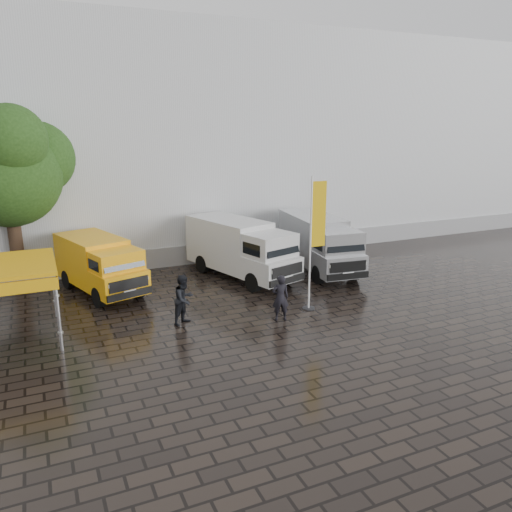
{
  "coord_description": "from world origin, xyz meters",
  "views": [
    {
      "loc": [
        -9.05,
        -16.16,
        7.02
      ],
      "look_at": [
        -0.86,
        2.2,
        1.69
      ],
      "focal_mm": 35.0,
      "sensor_mm": 36.0,
      "label": 1
    }
  ],
  "objects_px": {
    "person_tent": "(184,299)",
    "person_front": "(280,298)",
    "van_yellow": "(100,266)",
    "van_white": "(241,250)",
    "wheelie_bin": "(342,240)",
    "van_silver": "(319,245)",
    "flagpole": "(315,236)"
  },
  "relations": [
    {
      "from": "van_white",
      "to": "person_front",
      "type": "bearing_deg",
      "value": -113.71
    },
    {
      "from": "van_white",
      "to": "person_tent",
      "type": "xyz_separation_m",
      "value": [
        -4.01,
        -4.34,
        -0.42
      ]
    },
    {
      "from": "flagpole",
      "to": "wheelie_bin",
      "type": "distance_m",
      "value": 10.29
    },
    {
      "from": "van_white",
      "to": "flagpole",
      "type": "height_order",
      "value": "flagpole"
    },
    {
      "from": "person_front",
      "to": "wheelie_bin",
      "type": "bearing_deg",
      "value": -119.57
    },
    {
      "from": "van_white",
      "to": "person_tent",
      "type": "distance_m",
      "value": 5.93
    },
    {
      "from": "flagpole",
      "to": "person_tent",
      "type": "xyz_separation_m",
      "value": [
        -5.04,
        0.54,
        -1.99
      ]
    },
    {
      "from": "van_white",
      "to": "person_tent",
      "type": "height_order",
      "value": "van_white"
    },
    {
      "from": "van_silver",
      "to": "person_tent",
      "type": "xyz_separation_m",
      "value": [
        -7.95,
        -3.87,
        -0.4
      ]
    },
    {
      "from": "van_silver",
      "to": "person_tent",
      "type": "bearing_deg",
      "value": -147.39
    },
    {
      "from": "person_tent",
      "to": "van_yellow",
      "type": "bearing_deg",
      "value": 81.91
    },
    {
      "from": "van_white",
      "to": "van_silver",
      "type": "relative_size",
      "value": 1.02
    },
    {
      "from": "wheelie_bin",
      "to": "person_tent",
      "type": "height_order",
      "value": "person_tent"
    },
    {
      "from": "van_silver",
      "to": "wheelie_bin",
      "type": "relative_size",
      "value": 6.05
    },
    {
      "from": "van_yellow",
      "to": "van_white",
      "type": "bearing_deg",
      "value": -21.37
    },
    {
      "from": "person_tent",
      "to": "wheelie_bin",
      "type": "bearing_deg",
      "value": -1.83
    },
    {
      "from": "flagpole",
      "to": "person_tent",
      "type": "distance_m",
      "value": 5.45
    },
    {
      "from": "person_front",
      "to": "person_tent",
      "type": "xyz_separation_m",
      "value": [
        -3.31,
        1.13,
        0.05
      ]
    },
    {
      "from": "person_tent",
      "to": "van_silver",
      "type": "bearing_deg",
      "value": -7.72
    },
    {
      "from": "van_yellow",
      "to": "van_silver",
      "type": "relative_size",
      "value": 0.83
    },
    {
      "from": "van_silver",
      "to": "wheelie_bin",
      "type": "xyz_separation_m",
      "value": [
        3.51,
        3.25,
        -0.81
      ]
    },
    {
      "from": "wheelie_bin",
      "to": "van_silver",
      "type": "bearing_deg",
      "value": -152.83
    },
    {
      "from": "flagpole",
      "to": "person_front",
      "type": "xyz_separation_m",
      "value": [
        -1.73,
        -0.58,
        -2.05
      ]
    },
    {
      "from": "flagpole",
      "to": "wheelie_bin",
      "type": "xyz_separation_m",
      "value": [
        6.41,
        7.67,
        -2.41
      ]
    },
    {
      "from": "wheelie_bin",
      "to": "person_front",
      "type": "height_order",
      "value": "person_front"
    },
    {
      "from": "wheelie_bin",
      "to": "person_tent",
      "type": "relative_size",
      "value": 0.55
    },
    {
      "from": "person_tent",
      "to": "van_white",
      "type": "bearing_deg",
      "value": 13.58
    },
    {
      "from": "van_yellow",
      "to": "van_silver",
      "type": "height_order",
      "value": "van_silver"
    },
    {
      "from": "flagpole",
      "to": "van_yellow",
      "type": "bearing_deg",
      "value": 144.01
    },
    {
      "from": "van_silver",
      "to": "wheelie_bin",
      "type": "distance_m",
      "value": 4.85
    },
    {
      "from": "person_tent",
      "to": "person_front",
      "type": "bearing_deg",
      "value": -52.52
    },
    {
      "from": "flagpole",
      "to": "van_white",
      "type": "bearing_deg",
      "value": 101.93
    }
  ]
}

